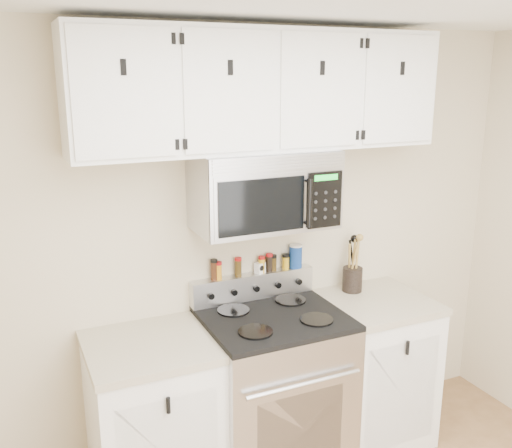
{
  "coord_description": "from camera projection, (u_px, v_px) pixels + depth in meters",
  "views": [
    {
      "loc": [
        -1.29,
        -1.16,
        2.24
      ],
      "look_at": [
        -0.1,
        1.45,
        1.48
      ],
      "focal_mm": 40.0,
      "sensor_mm": 36.0,
      "label": 1
    }
  ],
  "objects": [
    {
      "name": "back_wall",
      "position": [
        250.0,
        248.0,
        3.33
      ],
      "size": [
        3.5,
        0.01,
        2.5
      ],
      "primitive_type": "cube",
      "color": "#C1B091",
      "rests_on": "floor"
    },
    {
      "name": "range",
      "position": [
        273.0,
        391.0,
        3.24
      ],
      "size": [
        0.76,
        0.65,
        1.1
      ],
      "color": "#B7B7BA",
      "rests_on": "floor"
    },
    {
      "name": "base_cabinet_left",
      "position": [
        154.0,
        422.0,
        2.99
      ],
      "size": [
        0.64,
        0.62,
        0.92
      ],
      "color": "white",
      "rests_on": "floor"
    },
    {
      "name": "base_cabinet_right",
      "position": [
        371.0,
        368.0,
        3.54
      ],
      "size": [
        0.64,
        0.62,
        0.92
      ],
      "color": "white",
      "rests_on": "floor"
    },
    {
      "name": "microwave",
      "position": [
        265.0,
        190.0,
        3.06
      ],
      "size": [
        0.76,
        0.44,
        0.42
      ],
      "color": "#9E9EA3",
      "rests_on": "back_wall"
    },
    {
      "name": "upper_cabinets",
      "position": [
        263.0,
        90.0,
        2.95
      ],
      "size": [
        2.0,
        0.35,
        0.62
      ],
      "color": "white",
      "rests_on": "back_wall"
    },
    {
      "name": "utensil_crock",
      "position": [
        352.0,
        277.0,
        3.54
      ],
      "size": [
        0.12,
        0.12,
        0.36
      ],
      "color": "black",
      "rests_on": "base_cabinet_right"
    },
    {
      "name": "kitchen_timer",
      "position": [
        260.0,
        268.0,
        3.34
      ],
      "size": [
        0.06,
        0.06,
        0.06
      ],
      "primitive_type": "cube",
      "rotation": [
        0.0,
        0.0,
        0.35
      ],
      "color": "white",
      "rests_on": "range"
    },
    {
      "name": "salt_canister",
      "position": [
        296.0,
        256.0,
        3.43
      ],
      "size": [
        0.08,
        0.08,
        0.14
      ],
      "color": "navy",
      "rests_on": "range"
    },
    {
      "name": "spice_jar_0",
      "position": [
        214.0,
        270.0,
        3.22
      ],
      "size": [
        0.04,
        0.04,
        0.12
      ],
      "color": "#3D1E0E",
      "rests_on": "range"
    },
    {
      "name": "spice_jar_1",
      "position": [
        218.0,
        270.0,
        3.23
      ],
      "size": [
        0.04,
        0.04,
        0.1
      ],
      "color": "orange",
      "rests_on": "range"
    },
    {
      "name": "spice_jar_2",
      "position": [
        238.0,
        267.0,
        3.28
      ],
      "size": [
        0.04,
        0.04,
        0.11
      ],
      "color": "#402E0F",
      "rests_on": "range"
    },
    {
      "name": "spice_jar_3",
      "position": [
        262.0,
        264.0,
        3.34
      ],
      "size": [
        0.04,
        0.04,
        0.1
      ],
      "color": "gold",
      "rests_on": "range"
    },
    {
      "name": "spice_jar_4",
      "position": [
        269.0,
        262.0,
        3.36
      ],
      "size": [
        0.04,
        0.04,
        0.11
      ],
      "color": "black",
      "rests_on": "range"
    },
    {
      "name": "spice_jar_5",
      "position": [
        273.0,
        263.0,
        3.37
      ],
      "size": [
        0.04,
        0.04,
        0.1
      ],
      "color": "#3A2A0D",
      "rests_on": "range"
    },
    {
      "name": "spice_jar_6",
      "position": [
        286.0,
        261.0,
        3.41
      ],
      "size": [
        0.04,
        0.04,
        0.09
      ],
      "color": "#C39417",
      "rests_on": "range"
    }
  ]
}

